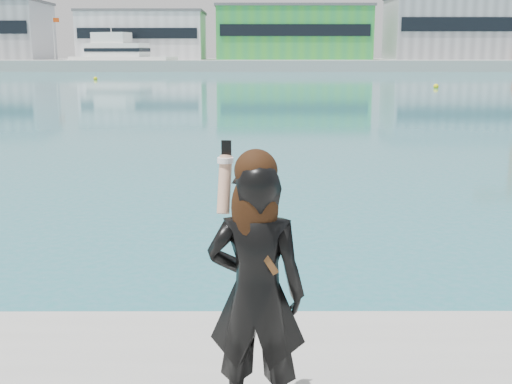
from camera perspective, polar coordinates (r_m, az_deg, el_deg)
far_quay at (r=134.77m, az=-0.27°, el=11.28°), size 320.00×40.00×2.00m
warehouse_white at (r=134.63m, az=-9.95°, el=13.56°), size 24.48×15.35×9.50m
warehouse_green at (r=133.02m, az=3.28°, el=13.95°), size 30.60×16.36×10.50m
warehouse_grey_right at (r=138.66m, az=17.01°, el=13.79°), size 25.50×15.35×12.50m
flagpole_left at (r=131.45m, az=-17.50°, el=13.13°), size 1.28×0.16×8.00m
flagpole_right at (r=127.69m, az=9.98°, el=13.54°), size 1.28×0.16×8.00m
motor_yacht at (r=123.49m, az=-11.98°, el=11.67°), size 20.39×10.72×9.17m
buoy_near at (r=63.77m, az=15.70°, el=8.89°), size 0.50×0.50×0.50m
buoy_far at (r=83.07m, az=-14.08°, el=9.65°), size 0.50×0.50×0.50m
woman at (r=4.18m, az=0.00°, el=-8.40°), size 0.69×0.50×1.87m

